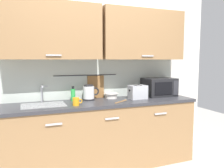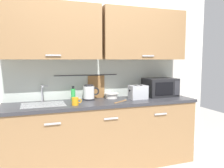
# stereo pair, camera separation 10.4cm
# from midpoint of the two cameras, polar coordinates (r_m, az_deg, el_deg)

# --- Properties ---
(counter_unit) EXTENTS (2.53, 0.64, 0.90)m
(counter_unit) POSITION_cam_midpoint_polar(r_m,az_deg,el_deg) (3.13, -3.25, -12.33)
(counter_unit) COLOR #997047
(counter_unit) RESTS_ON ground
(back_wall_assembly) EXTENTS (3.70, 0.41, 2.50)m
(back_wall_assembly) POSITION_cam_midpoint_polar(r_m,az_deg,el_deg) (3.19, -4.51, 7.46)
(back_wall_assembly) COLOR silver
(back_wall_assembly) RESTS_ON ground
(sink_faucet) EXTENTS (0.09, 0.17, 0.22)m
(sink_faucet) POSITION_cam_midpoint_polar(r_m,az_deg,el_deg) (3.08, -18.10, -1.69)
(sink_faucet) COLOR #B2B5BA
(sink_faucet) RESTS_ON counter_unit
(microwave) EXTENTS (0.46, 0.35, 0.27)m
(microwave) POSITION_cam_midpoint_polar(r_m,az_deg,el_deg) (3.49, 10.91, -0.75)
(microwave) COLOR black
(microwave) RESTS_ON counter_unit
(electric_kettle) EXTENTS (0.23, 0.16, 0.21)m
(electric_kettle) POSITION_cam_midpoint_polar(r_m,az_deg,el_deg) (3.11, -6.75, -2.15)
(electric_kettle) COLOR black
(electric_kettle) RESTS_ON counter_unit
(dish_soap_bottle) EXTENTS (0.06, 0.06, 0.20)m
(dish_soap_bottle) POSITION_cam_midpoint_polar(r_m,az_deg,el_deg) (3.08, -10.71, -2.58)
(dish_soap_bottle) COLOR green
(dish_soap_bottle) RESTS_ON counter_unit
(mug_near_sink) EXTENTS (0.12, 0.08, 0.09)m
(mug_near_sink) POSITION_cam_midpoint_polar(r_m,az_deg,el_deg) (2.76, -10.05, -4.37)
(mug_near_sink) COLOR orange
(mug_near_sink) RESTS_ON counter_unit
(mixing_bowl) EXTENTS (0.21, 0.21, 0.08)m
(mixing_bowl) POSITION_cam_midpoint_polar(r_m,az_deg,el_deg) (3.23, -1.14, -2.80)
(mixing_bowl) COLOR silver
(mixing_bowl) RESTS_ON counter_unit
(toaster) EXTENTS (0.26, 0.17, 0.19)m
(toaster) POSITION_cam_midpoint_polar(r_m,az_deg,el_deg) (3.20, 5.54, -2.00)
(toaster) COLOR #B7BABF
(toaster) RESTS_ON counter_unit
(wooden_spoon) EXTENTS (0.24, 0.18, 0.01)m
(wooden_spoon) POSITION_cam_midpoint_polar(r_m,az_deg,el_deg) (2.99, 1.65, -4.29)
(wooden_spoon) COLOR #9E7042
(wooden_spoon) RESTS_ON counter_unit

